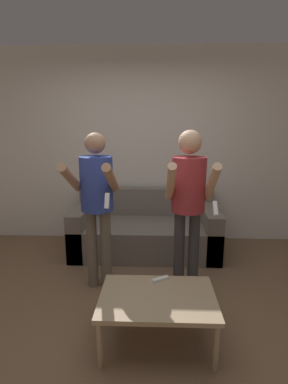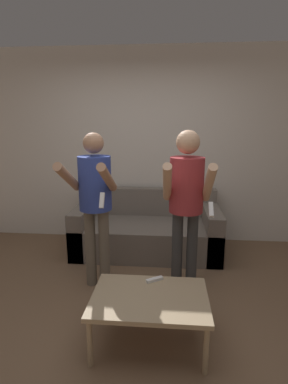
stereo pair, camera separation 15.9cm
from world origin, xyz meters
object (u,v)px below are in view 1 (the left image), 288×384
object	(u,v)px
coffee_table	(158,300)
remote_on_table	(160,279)
person_standing_left	(97,195)
person_standing_right	(188,194)
couch	(145,231)

from	to	relation	value
coffee_table	remote_on_table	world-z (taller)	remote_on_table
person_standing_left	remote_on_table	world-z (taller)	person_standing_left
remote_on_table	coffee_table	bearing A→B (deg)	-96.33
person_standing_right	remote_on_table	world-z (taller)	person_standing_right
person_standing_left	person_standing_right	xyz separation A→B (m)	(0.91, 0.01, 0.02)
couch	coffee_table	bearing A→B (deg)	-85.05
person_standing_left	remote_on_table	distance (m)	1.03
person_standing_left	coffee_table	bearing A→B (deg)	-53.13
person_standing_left	remote_on_table	xyz separation A→B (m)	(0.63, -0.58, -0.58)
couch	remote_on_table	bearing A→B (deg)	-83.36
coffee_table	couch	bearing A→B (deg)	94.95
couch	person_standing_right	xyz separation A→B (m)	(0.45, -0.94, 0.75)
coffee_table	remote_on_table	xyz separation A→B (m)	(0.03, 0.23, 0.05)
person_standing_left	coffee_table	distance (m)	1.19
person_standing_left	remote_on_table	bearing A→B (deg)	-42.49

